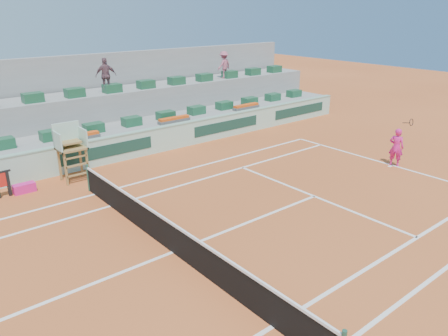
% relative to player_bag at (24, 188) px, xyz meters
% --- Properties ---
extents(ground, '(90.00, 90.00, 0.00)m').
position_rel_player_bag_xyz_m(ground, '(2.02, -7.39, -0.18)').
color(ground, '#AD4D21').
rests_on(ground, ground).
extents(seating_tier_lower, '(36.00, 4.00, 1.20)m').
position_rel_player_bag_xyz_m(seating_tier_lower, '(2.02, 3.31, 0.42)').
color(seating_tier_lower, gray).
rests_on(seating_tier_lower, ground).
extents(seating_tier_upper, '(36.00, 2.40, 2.60)m').
position_rel_player_bag_xyz_m(seating_tier_upper, '(2.02, 4.91, 1.12)').
color(seating_tier_upper, gray).
rests_on(seating_tier_upper, ground).
extents(stadium_back_wall, '(36.00, 0.40, 4.40)m').
position_rel_player_bag_xyz_m(stadium_back_wall, '(2.02, 6.51, 2.02)').
color(stadium_back_wall, gray).
rests_on(stadium_back_wall, ground).
extents(player_bag, '(0.81, 0.36, 0.36)m').
position_rel_player_bag_xyz_m(player_bag, '(0.00, 0.00, 0.00)').
color(player_bag, '#E01D81').
rests_on(player_bag, ground).
extents(spectator_mid, '(1.13, 0.71, 1.78)m').
position_rel_player_bag_xyz_m(spectator_mid, '(5.77, 4.37, 3.31)').
color(spectator_mid, '#6D4851').
rests_on(spectator_mid, seating_tier_upper).
extents(spectator_right, '(1.18, 0.84, 1.65)m').
position_rel_player_bag_xyz_m(spectator_right, '(13.66, 4.44, 3.25)').
color(spectator_right, '#A8546A').
rests_on(spectator_right, seating_tier_upper).
extents(court_lines, '(23.89, 11.09, 0.01)m').
position_rel_player_bag_xyz_m(court_lines, '(2.02, -7.39, -0.18)').
color(court_lines, white).
rests_on(court_lines, ground).
extents(tennis_net, '(0.10, 11.97, 1.10)m').
position_rel_player_bag_xyz_m(tennis_net, '(2.02, -7.39, 0.35)').
color(tennis_net, black).
rests_on(tennis_net, ground).
extents(advertising_hoarding, '(36.00, 0.34, 1.26)m').
position_rel_player_bag_xyz_m(advertising_hoarding, '(2.04, 1.10, 0.45)').
color(advertising_hoarding, '#A6D1BC').
rests_on(advertising_hoarding, ground).
extents(umpire_chair, '(1.10, 0.90, 2.40)m').
position_rel_player_bag_xyz_m(umpire_chair, '(2.02, 0.10, 1.36)').
color(umpire_chair, olive).
rests_on(umpire_chair, ground).
extents(seat_row_lower, '(32.90, 0.60, 0.44)m').
position_rel_player_bag_xyz_m(seat_row_lower, '(2.02, 2.41, 1.24)').
color(seat_row_lower, '#1A4F31').
rests_on(seat_row_lower, seating_tier_lower).
extents(seat_row_upper, '(32.90, 0.60, 0.44)m').
position_rel_player_bag_xyz_m(seat_row_upper, '(2.02, 4.31, 2.64)').
color(seat_row_upper, '#1A4F31').
rests_on(seat_row_upper, seating_tier_upper).
extents(flower_planters, '(26.80, 0.36, 0.28)m').
position_rel_player_bag_xyz_m(flower_planters, '(0.52, 1.61, 1.15)').
color(flower_planters, '#525252').
rests_on(flower_planters, seating_tier_lower).
extents(towel_rack, '(0.69, 0.11, 1.03)m').
position_rel_player_bag_xyz_m(towel_rack, '(-0.72, 0.03, 0.42)').
color(towel_rack, black).
rests_on(towel_rack, ground).
extents(tennis_player, '(0.59, 0.93, 2.28)m').
position_rel_player_bag_xyz_m(tennis_player, '(13.96, -7.43, 0.69)').
color(tennis_player, '#E01D81').
rests_on(tennis_player, ground).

